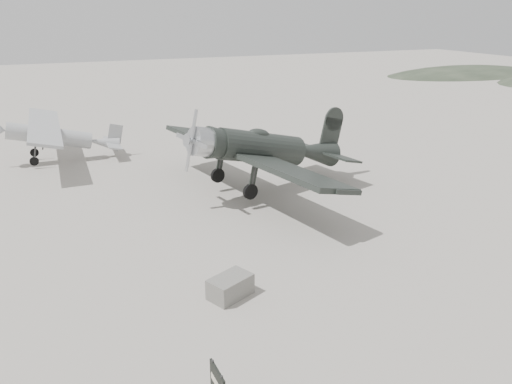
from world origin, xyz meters
TOP-DOWN VIEW (x-y plane):
  - ground at (0.00, 0.00)m, footprint 160.00×160.00m
  - hill_northeast at (50.00, 40.00)m, footprint 32.00×16.00m
  - lowwing_monoplane at (2.64, 5.62)m, footprint 9.76×13.52m
  - highwing_monoplane at (-7.23, 15.57)m, footprint 7.39×10.33m
  - equipment_block at (-2.60, -3.26)m, footprint 1.67×1.40m

SIDE VIEW (x-z plane):
  - ground at x=0.00m, z-range 0.00..0.00m
  - hill_northeast at x=50.00m, z-range -2.60..2.60m
  - equipment_block at x=-2.60m, z-range 0.00..0.71m
  - highwing_monoplane at x=-7.23m, z-range 0.37..3.33m
  - lowwing_monoplane at x=2.64m, z-range 0.13..4.47m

